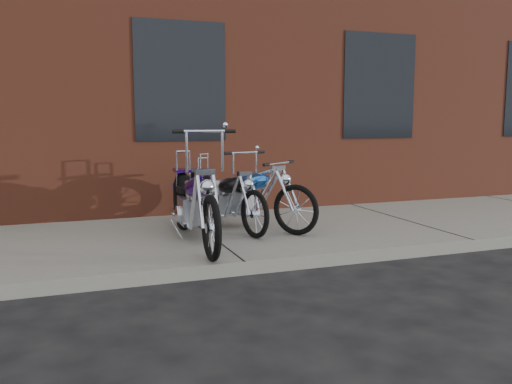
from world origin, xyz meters
name	(u,v)px	position (x,y,z in m)	size (l,w,h in m)	color
ground	(245,276)	(0.00, 0.00, 0.00)	(120.00, 120.00, 0.00)	black
sidewalk	(208,239)	(0.00, 1.50, 0.07)	(22.00, 3.00, 0.15)	slate
building_brick	(133,17)	(0.00, 8.00, 4.00)	(22.00, 10.00, 8.00)	brown
chopper_purple	(194,206)	(-0.28, 1.06, 0.59)	(0.60, 2.45, 1.38)	black
chopper_blue	(241,198)	(0.54, 1.71, 0.56)	(1.43, 1.91, 0.99)	black
chopper_third	(224,200)	(0.31, 1.81, 0.53)	(0.67, 2.10, 1.08)	black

